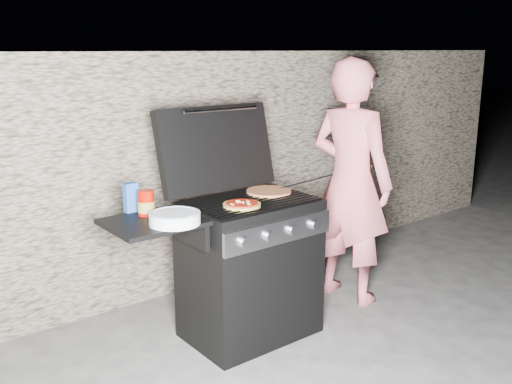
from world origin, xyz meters
TOP-DOWN VIEW (x-y plane):
  - ground at (0.00, 0.00)m, footprint 50.00×50.00m
  - stone_wall at (0.00, 1.05)m, footprint 8.00×0.35m
  - gas_grill at (-0.25, 0.00)m, footprint 1.34×0.79m
  - pizza_topped at (-0.13, -0.10)m, footprint 0.26×0.26m
  - pizza_plain at (0.20, 0.06)m, footprint 0.35×0.35m
  - sauce_jar at (-0.65, 0.11)m, footprint 0.11×0.11m
  - blue_carton at (-0.69, 0.23)m, footprint 0.08×0.05m
  - plate_stack at (-0.61, -0.14)m, footprint 0.36×0.36m
  - person at (0.93, 0.02)m, footprint 0.53×0.71m
  - tongs at (0.48, 0.00)m, footprint 0.37×0.14m

SIDE VIEW (x-z plane):
  - ground at x=0.00m, z-range 0.00..0.00m
  - gas_grill at x=-0.25m, z-range 0.00..0.91m
  - person at x=0.93m, z-range 0.00..1.77m
  - stone_wall at x=0.00m, z-range 0.00..1.80m
  - pizza_plain at x=0.20m, z-range 0.91..0.93m
  - pizza_topped at x=-0.13m, z-range 0.91..0.94m
  - plate_stack at x=-0.61m, z-range 0.90..0.97m
  - tongs at x=0.48m, z-range 0.91..0.99m
  - sauce_jar at x=-0.65m, z-range 0.90..1.05m
  - blue_carton at x=-0.69m, z-range 0.90..1.07m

